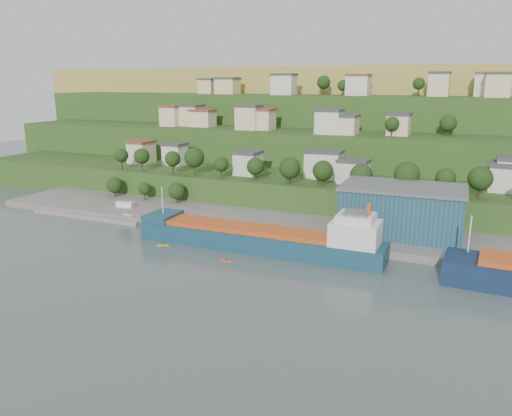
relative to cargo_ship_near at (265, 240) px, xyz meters
The scene contains 10 objects.
ground 12.15m from the cargo_ship_near, 127.40° to the right, with size 500.00×500.00×0.00m, color #414F4C.
quay 22.70m from the cargo_ship_near, 55.44° to the left, with size 220.00×26.00×4.00m, color slate.
pebble_beach 63.52m from the cargo_ship_near, 168.58° to the left, with size 40.00×18.00×2.40m, color slate.
hillside 159.45m from the cargo_ship_near, 92.60° to the left, with size 360.00×211.27×96.00m.
cargo_ship_near is the anchor object (origin of this frame).
warehouse 36.96m from the cargo_ship_near, 36.23° to the left, with size 31.61×20.01×12.80m.
caravan 56.84m from the cargo_ship_near, 164.74° to the left, with size 5.34×2.22×2.49m, color white.
dinghy 48.61m from the cargo_ship_near, behind, with size 4.37×1.64×0.87m, color silver.
kayak_orange 12.54m from the cargo_ship_near, 115.90° to the right, with size 3.29×1.07×0.81m.
kayak_yellow 26.56m from the cargo_ship_near, 163.48° to the right, with size 2.99×1.75×0.76m.
Camera 1 is at (52.93, -99.35, 40.84)m, focal length 35.00 mm.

